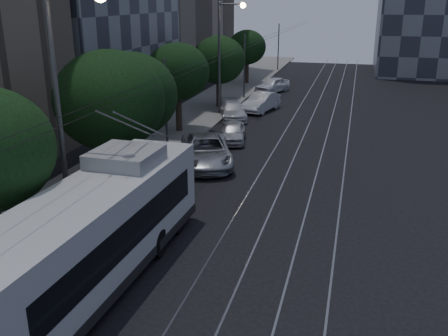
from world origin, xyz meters
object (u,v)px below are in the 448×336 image
car_white_b (233,111)px  streetlamp_near (67,95)px  pickup_silver (206,151)px  car_white_c (261,102)px  streetlamp_far (224,46)px  car_white_a (233,132)px  car_white_d (272,85)px  trolleybus (88,239)px

car_white_b → streetlamp_near: bearing=-110.6°
pickup_silver → car_white_c: pickup_silver is taller
car_white_c → streetlamp_far: 5.81m
car_white_a → car_white_d: size_ratio=0.88×
pickup_silver → streetlamp_near: streetlamp_near is taller
pickup_silver → streetlamp_far: (-2.36, 12.85, 4.67)m
trolleybus → car_white_b: size_ratio=2.84×
car_white_a → streetlamp_near: 16.58m
car_white_a → car_white_c: car_white_c is taller
trolleybus → car_white_d: size_ratio=2.98×
car_white_c → car_white_d: (-0.58, 9.00, -0.02)m
pickup_silver → car_white_d: (-0.25, 23.91, -0.07)m
car_white_b → car_white_d: 12.45m
pickup_silver → trolleybus: bearing=-110.3°
trolleybus → car_white_d: 37.31m
car_white_b → car_white_c: size_ratio=0.99×
trolleybus → car_white_c: size_ratio=2.80×
trolleybus → streetlamp_near: 5.38m
car_white_d → car_white_b: bearing=-70.1°
car_white_b → streetlamp_near: streetlamp_near is taller
pickup_silver → car_white_b: (-1.26, 11.51, -0.15)m
car_white_a → car_white_b: (-1.60, 6.42, 0.01)m
car_white_a → car_white_c: 9.83m
car_white_b → streetlamp_near: 22.61m
trolleybus → pickup_silver: trolleybus is taller
car_white_d → streetlamp_near: streetlamp_near is taller
car_white_b → car_white_d: bearing=66.5°
car_white_c → streetlamp_near: size_ratio=0.49×
car_white_a → car_white_d: bearing=80.6°
pickup_silver → streetlamp_near: 11.80m
trolleybus → pickup_silver: bearing=92.6°
pickup_silver → streetlamp_far: streetlamp_far is taller
streetlamp_near → car_white_b: bearing=88.2°
car_white_b → car_white_d: (1.02, 12.40, 0.08)m
car_white_c → car_white_a: bearing=-76.7°
car_white_d → streetlamp_far: streetlamp_far is taller
car_white_a → car_white_c: (0.00, 9.83, 0.11)m
streetlamp_far → trolleybus: bearing=-84.6°
trolleybus → car_white_b: bearing=95.2°
car_white_b → streetlamp_far: size_ratio=0.51×
car_white_a → streetlamp_near: streetlamp_near is taller
car_white_a → streetlamp_far: streetlamp_far is taller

